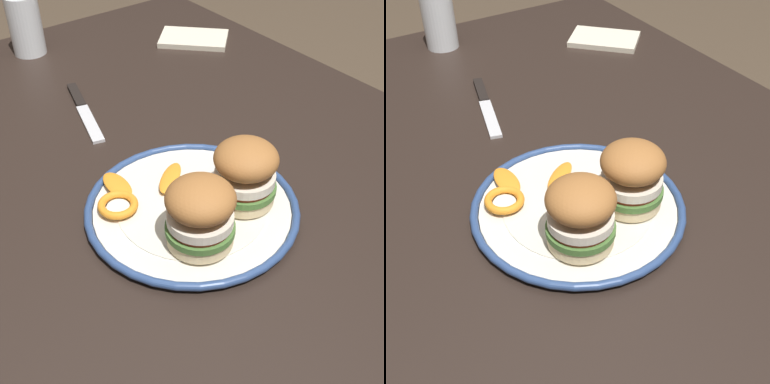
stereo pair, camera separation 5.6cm
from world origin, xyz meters
The scene contains 10 objects.
dining_table centered at (0.00, 0.00, 0.65)m, with size 1.46×0.99×0.74m.
dinner_plate centered at (-0.05, 0.04, 0.75)m, with size 0.32×0.32×0.02m.
sandwich_half_left centered at (-0.09, -0.03, 0.81)m, with size 0.12×0.12×0.10m.
sandwich_half_right centered at (-0.11, 0.08, 0.81)m, with size 0.11×0.11×0.10m.
orange_peel_curled centered at (0.01, 0.13, 0.76)m, with size 0.07×0.07×0.01m.
orange_peel_strip_long centered at (0.05, 0.11, 0.76)m, with size 0.07×0.04×0.01m.
orange_peel_strip_short centered at (0.02, 0.03, 0.76)m, with size 0.07×0.08×0.01m.
drinking_glass centered at (0.62, 0.00, 0.79)m, with size 0.07×0.07×0.13m.
table_knife centered at (0.32, 0.03, 0.74)m, with size 0.22×0.08×0.01m.
folded_napkin centered at (0.44, -0.34, 0.74)m, with size 0.16×0.11×0.01m, color beige.
Camera 2 is at (-0.54, 0.35, 1.27)m, focal length 49.03 mm.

